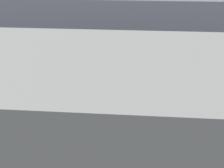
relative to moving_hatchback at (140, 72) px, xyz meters
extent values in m
plane|color=black|center=(-0.39, 0.52, -1.03)|extent=(60.00, 60.00, 0.00)
cube|color=gray|center=(-0.39, 4.72, -1.01)|extent=(24.00, 3.20, 0.04)
cube|color=blue|center=(0.09, -0.02, -0.23)|extent=(4.20, 2.61, 0.99)
cube|color=#1E232B|center=(-0.22, 0.06, 0.65)|extent=(2.64, 2.03, 0.77)
cylinder|color=black|center=(1.51, 0.35, -0.73)|extent=(0.64, 0.36, 0.60)
cylinder|color=black|center=(1.16, -1.03, -0.73)|extent=(0.64, 0.36, 0.60)
cylinder|color=black|center=(-0.99, 0.99, -0.73)|extent=(0.64, 0.36, 0.60)
cylinder|color=black|center=(-1.34, -0.40, -0.73)|extent=(0.64, 0.36, 0.60)
cylinder|color=gold|center=(2.95, 2.84, -0.72)|extent=(0.22, 0.22, 0.62)
sphere|color=gold|center=(2.95, 2.84, -0.35)|extent=(0.26, 0.26, 0.26)
cylinder|color=gold|center=(2.79, 2.84, -0.64)|extent=(0.10, 0.09, 0.09)
cylinder|color=gold|center=(3.11, 2.84, -0.64)|extent=(0.10, 0.09, 0.09)
cylinder|color=#2D2D2D|center=(2.95, 2.84, -1.00)|extent=(0.31, 0.31, 0.06)
cube|color=#B2262D|center=(3.72, 2.96, 0.10)|extent=(0.29, 0.39, 0.55)
sphere|color=tan|center=(3.72, 2.96, 0.48)|extent=(0.22, 0.22, 0.22)
cylinder|color=#1E1E2D|center=(3.74, 2.87, -0.60)|extent=(0.13, 0.13, 0.85)
cylinder|color=#1E1E2D|center=(3.71, 3.05, -0.60)|extent=(0.13, 0.13, 0.85)
cylinder|color=#B2262D|center=(3.76, 2.73, 0.10)|extent=(0.09, 0.09, 0.50)
cylinder|color=#B2262D|center=(3.68, 3.20, 0.10)|extent=(0.09, 0.09, 0.50)
cylinder|color=#B7BABF|center=(-0.65, 6.18, -0.50)|extent=(0.04, 0.04, 1.05)
cylinder|color=#B7BABF|center=(1.84, 6.18, -0.50)|extent=(0.04, 0.04, 1.05)
cylinder|color=#B7BABF|center=(-1.89, 6.18, -0.03)|extent=(7.46, 0.04, 0.04)
cylinder|color=#B7BABF|center=(-1.89, 6.18, -0.45)|extent=(7.46, 0.04, 0.04)
cylinder|color=#4C4C51|center=(3.36, 4.59, 0.17)|extent=(0.07, 0.07, 2.40)
cube|color=black|center=(3.36, 4.59, 1.12)|extent=(0.04, 0.44, 0.44)
cylinder|color=black|center=(0.75, -0.38, -1.02)|extent=(3.59, 3.59, 0.01)
camera|label=1|loc=(0.03, 13.95, 5.36)|focal=50.00mm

